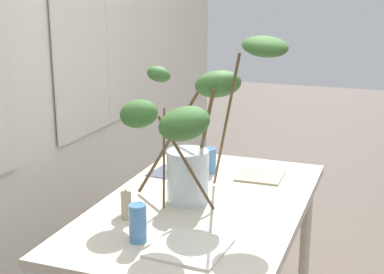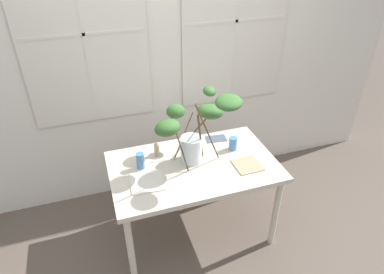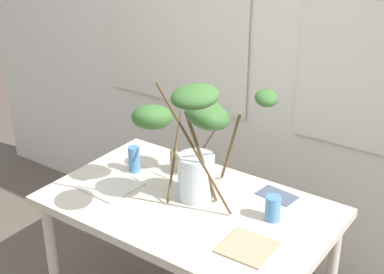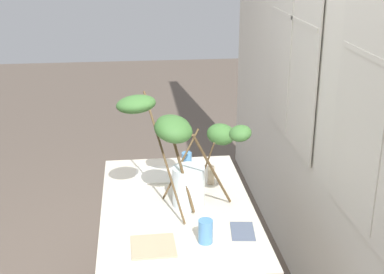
% 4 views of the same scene
% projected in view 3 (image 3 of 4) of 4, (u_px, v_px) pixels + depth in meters
% --- Properties ---
extents(dining_table, '(1.31, 0.79, 0.75)m').
position_uv_depth(dining_table, '(188.00, 217.00, 2.54)').
color(dining_table, beige).
rests_on(dining_table, ground).
extents(vase_with_branches, '(0.63, 0.69, 0.67)m').
position_uv_depth(vase_with_branches, '(193.00, 137.00, 2.39)').
color(vase_with_branches, silver).
rests_on(vase_with_branches, dining_table).
extents(drinking_glass_blue_left, '(0.06, 0.06, 0.13)m').
position_uv_depth(drinking_glass_blue_left, '(134.00, 159.00, 2.76)').
color(drinking_glass_blue_left, '#4C84BC').
rests_on(drinking_glass_blue_left, dining_table).
extents(drinking_glass_blue_right, '(0.07, 0.07, 0.11)m').
position_uv_depth(drinking_glass_blue_right, '(273.00, 208.00, 2.36)').
color(drinking_glass_blue_right, '#4C84BC').
rests_on(drinking_glass_blue_right, dining_table).
extents(plate_square_left, '(0.26, 0.26, 0.01)m').
position_uv_depth(plate_square_left, '(111.00, 185.00, 2.64)').
color(plate_square_left, silver).
rests_on(plate_square_left, dining_table).
extents(plate_square_right, '(0.21, 0.21, 0.01)m').
position_uv_depth(plate_square_right, '(248.00, 247.00, 2.19)').
color(plate_square_right, tan).
rests_on(plate_square_right, dining_table).
extents(napkin_folded, '(0.19, 0.13, 0.00)m').
position_uv_depth(napkin_folded, '(277.00, 195.00, 2.56)').
color(napkin_folded, '#4C566B').
rests_on(napkin_folded, dining_table).
extents(pillar_candle, '(0.04, 0.04, 0.12)m').
position_uv_depth(pillar_candle, '(174.00, 161.00, 2.77)').
color(pillar_candle, tan).
rests_on(pillar_candle, dining_table).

